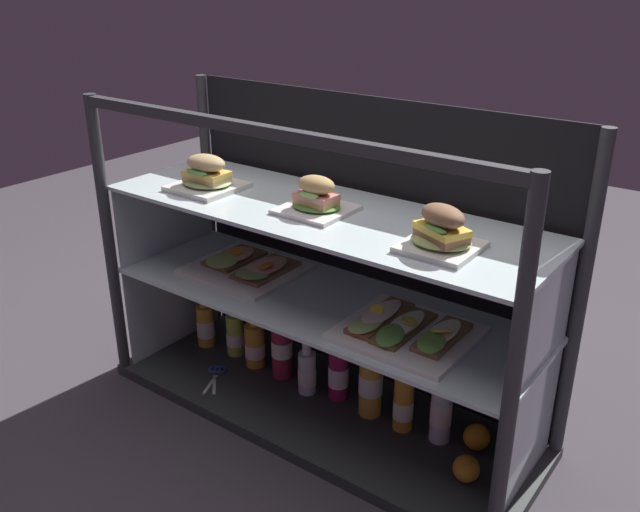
# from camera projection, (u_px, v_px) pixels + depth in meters

# --- Properties ---
(ground_plane) EXTENTS (6.00, 6.00, 0.02)m
(ground_plane) POSITION_uv_depth(u_px,v_px,m) (320.00, 414.00, 2.16)
(ground_plane) COLOR #433D45
(ground_plane) RESTS_ON ground
(case_base_deck) EXTENTS (1.38, 0.48, 0.04)m
(case_base_deck) POSITION_uv_depth(u_px,v_px,m) (320.00, 407.00, 2.15)
(case_base_deck) COLOR #2D3131
(case_base_deck) RESTS_ON ground
(case_frame) EXTENTS (1.38, 0.48, 0.96)m
(case_frame) POSITION_uv_depth(u_px,v_px,m) (345.00, 247.00, 2.04)
(case_frame) COLOR #333338
(case_frame) RESTS_ON ground
(riser_lower_tier) EXTENTS (1.30, 0.41, 0.35)m
(riser_lower_tier) POSITION_uv_depth(u_px,v_px,m) (320.00, 354.00, 2.07)
(riser_lower_tier) COLOR silver
(riser_lower_tier) RESTS_ON case_base_deck
(shelf_lower_glass) EXTENTS (1.32, 0.43, 0.01)m
(shelf_lower_glass) POSITION_uv_depth(u_px,v_px,m) (320.00, 301.00, 2.00)
(shelf_lower_glass) COLOR silver
(shelf_lower_glass) RESTS_ON riser_lower_tier
(riser_upper_tier) EXTENTS (1.30, 0.41, 0.27)m
(riser_upper_tier) POSITION_uv_depth(u_px,v_px,m) (320.00, 258.00, 1.95)
(riser_upper_tier) COLOR silver
(riser_upper_tier) RESTS_ON shelf_lower_glass
(shelf_upper_glass) EXTENTS (1.32, 0.43, 0.01)m
(shelf_upper_glass) POSITION_uv_depth(u_px,v_px,m) (320.00, 212.00, 1.89)
(shelf_upper_glass) COLOR silver
(shelf_upper_glass) RESTS_ON riser_upper_tier
(plated_roll_sandwich_mid_right) EXTENTS (0.19, 0.19, 0.11)m
(plated_roll_sandwich_mid_right) POSITION_uv_depth(u_px,v_px,m) (207.00, 176.00, 2.05)
(plated_roll_sandwich_mid_right) COLOR white
(plated_roll_sandwich_mid_right) RESTS_ON shelf_upper_glass
(plated_roll_sandwich_far_left) EXTENTS (0.19, 0.19, 0.10)m
(plated_roll_sandwich_far_left) POSITION_uv_depth(u_px,v_px,m) (316.00, 199.00, 1.86)
(plated_roll_sandwich_far_left) COLOR white
(plated_roll_sandwich_far_left) RESTS_ON shelf_upper_glass
(plated_roll_sandwich_left_of_center) EXTENTS (0.18, 0.18, 0.11)m
(plated_roll_sandwich_left_of_center) POSITION_uv_depth(u_px,v_px,m) (441.00, 233.00, 1.61)
(plated_roll_sandwich_left_of_center) COLOR white
(plated_roll_sandwich_left_of_center) RESTS_ON shelf_upper_glass
(open_sandwich_tray_right_of_center) EXTENTS (0.34, 0.30, 0.06)m
(open_sandwich_tray_right_of_center) POSITION_uv_depth(u_px,v_px,m) (247.00, 266.00, 2.18)
(open_sandwich_tray_right_of_center) COLOR white
(open_sandwich_tray_right_of_center) RESTS_ON shelf_lower_glass
(open_sandwich_tray_center) EXTENTS (0.34, 0.30, 0.06)m
(open_sandwich_tray_center) POSITION_uv_depth(u_px,v_px,m) (405.00, 330.00, 1.80)
(open_sandwich_tray_center) COLOR white
(open_sandwich_tray_center) RESTS_ON shelf_lower_glass
(juice_bottle_front_right_end) EXTENTS (0.06, 0.06, 0.21)m
(juice_bottle_front_right_end) POSITION_uv_depth(u_px,v_px,m) (205.00, 324.00, 2.44)
(juice_bottle_front_right_end) COLOR gold
(juice_bottle_front_right_end) RESTS_ON case_base_deck
(juice_bottle_front_middle) EXTENTS (0.06, 0.06, 0.20)m
(juice_bottle_front_middle) POSITION_uv_depth(u_px,v_px,m) (235.00, 333.00, 2.38)
(juice_bottle_front_middle) COLOR #B4D848
(juice_bottle_front_middle) RESTS_ON case_base_deck
(juice_bottle_back_center) EXTENTS (0.07, 0.07, 0.21)m
(juice_bottle_back_center) POSITION_uv_depth(u_px,v_px,m) (255.00, 344.00, 2.31)
(juice_bottle_back_center) COLOR gold
(juice_bottle_back_center) RESTS_ON case_base_deck
(juice_bottle_front_fourth) EXTENTS (0.07, 0.07, 0.24)m
(juice_bottle_front_fourth) POSITION_uv_depth(u_px,v_px,m) (282.00, 348.00, 2.24)
(juice_bottle_front_fourth) COLOR maroon
(juice_bottle_front_fourth) RESTS_ON case_base_deck
(juice_bottle_front_left_end) EXTENTS (0.06, 0.06, 0.20)m
(juice_bottle_front_left_end) POSITION_uv_depth(u_px,v_px,m) (307.00, 371.00, 2.17)
(juice_bottle_front_left_end) COLOR silver
(juice_bottle_front_left_end) RESTS_ON case_base_deck
(juice_bottle_back_right) EXTENTS (0.06, 0.06, 0.22)m
(juice_bottle_back_right) POSITION_uv_depth(u_px,v_px,m) (339.00, 373.00, 2.14)
(juice_bottle_back_right) COLOR #9C1A4A
(juice_bottle_back_right) RESTS_ON case_base_deck
(juice_bottle_front_second) EXTENTS (0.07, 0.07, 0.25)m
(juice_bottle_front_second) POSITION_uv_depth(u_px,v_px,m) (371.00, 383.00, 2.05)
(juice_bottle_front_second) COLOR gold
(juice_bottle_front_second) RESTS_ON case_base_deck
(juice_bottle_back_left) EXTENTS (0.06, 0.06, 0.24)m
(juice_bottle_back_left) POSITION_uv_depth(u_px,v_px,m) (404.00, 400.00, 1.99)
(juice_bottle_back_left) COLOR gold
(juice_bottle_back_left) RESTS_ON case_base_deck
(juice_bottle_tucked_behind) EXTENTS (0.06, 0.06, 0.25)m
(juice_bottle_tucked_behind) POSITION_uv_depth(u_px,v_px,m) (441.00, 409.00, 1.94)
(juice_bottle_tucked_behind) COLOR white
(juice_bottle_tucked_behind) RESTS_ON case_base_deck
(orange_fruit_beside_bottles) EXTENTS (0.08, 0.08, 0.08)m
(orange_fruit_beside_bottles) POSITION_uv_depth(u_px,v_px,m) (477.00, 437.00, 1.93)
(orange_fruit_beside_bottles) COLOR orange
(orange_fruit_beside_bottles) RESTS_ON case_base_deck
(orange_fruit_near_left_post) EXTENTS (0.07, 0.07, 0.07)m
(orange_fruit_near_left_post) POSITION_uv_depth(u_px,v_px,m) (466.00, 469.00, 1.81)
(orange_fruit_near_left_post) COLOR orange
(orange_fruit_near_left_post) RESTS_ON case_base_deck
(kitchen_scissors) EXTENTS (0.13, 0.16, 0.01)m
(kitchen_scissors) POSITION_uv_depth(u_px,v_px,m) (216.00, 373.00, 2.29)
(kitchen_scissors) COLOR silver
(kitchen_scissors) RESTS_ON case_base_deck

